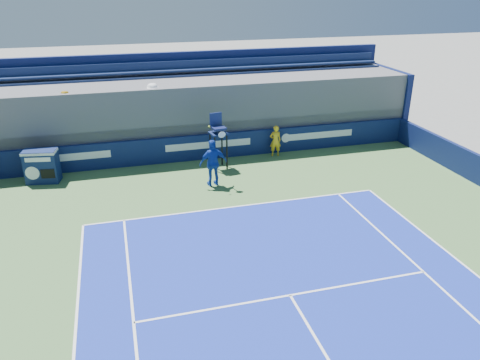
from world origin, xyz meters
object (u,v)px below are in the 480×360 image
object	(u,v)px
ball_person	(275,141)
match_clock	(42,165)
tennis_player	(213,163)
umpire_chair	(218,135)

from	to	relation	value
ball_person	match_clock	world-z (taller)	ball_person
match_clock	tennis_player	bearing A→B (deg)	-18.17
match_clock	tennis_player	distance (m)	7.10
match_clock	umpire_chair	size ratio (longest dim) A/B	0.57
match_clock	umpire_chair	xyz separation A→B (m)	(7.36, -0.39, 0.79)
match_clock	tennis_player	size ratio (longest dim) A/B	0.55
match_clock	tennis_player	world-z (taller)	tennis_player
tennis_player	umpire_chair	bearing A→B (deg)	71.18
ball_person	umpire_chair	world-z (taller)	umpire_chair
match_clock	umpire_chair	bearing A→B (deg)	-3.02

